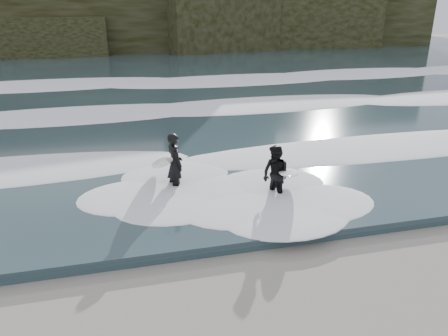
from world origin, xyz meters
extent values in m
cube|color=#25383F|center=(0.00, 29.00, 0.15)|extent=(90.00, 52.00, 0.30)
cube|color=black|center=(0.00, 46.00, 5.00)|extent=(70.00, 9.00, 10.00)
ellipsoid|color=white|center=(0.00, 9.00, 0.40)|extent=(60.00, 3.20, 0.20)
ellipsoid|color=white|center=(0.00, 16.00, 0.42)|extent=(60.00, 4.00, 0.24)
ellipsoid|color=white|center=(0.00, 25.00, 0.45)|extent=(60.00, 4.80, 0.30)
imported|color=black|center=(-1.00, 6.87, 0.99)|extent=(0.65, 0.82, 1.98)
ellipsoid|color=silver|center=(-1.40, 6.92, 1.03)|extent=(0.73, 2.12, 1.20)
imported|color=black|center=(1.76, 5.42, 0.91)|extent=(1.01, 1.09, 1.81)
ellipsoid|color=white|center=(2.18, 5.42, 0.97)|extent=(1.46, 2.30, 0.74)
camera|label=1|loc=(-2.56, -5.71, 5.79)|focal=35.00mm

